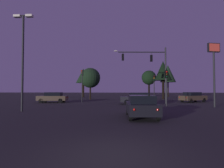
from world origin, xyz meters
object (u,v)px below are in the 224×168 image
object	(u,v)px
traffic_light_median	(82,79)
tree_left_far	(163,71)
store_sign_illuminated	(214,60)
tree_behind_sign	(149,78)
traffic_light_corner_left	(154,83)
car_crossing_right	(53,97)
car_crossing_left	(138,98)
tree_center_horizon	(168,74)
tree_lot_edge	(83,76)
parking_lot_lamp_post	(23,50)
traffic_signal_mast_arm	(151,65)
car_far_lane	(193,97)
car_nearside_lane	(141,106)
tree_right_cluster	(90,78)
traffic_light_corner_right	(166,81)

from	to	relation	value
traffic_light_median	tree_left_far	bearing A→B (deg)	33.18
store_sign_illuminated	tree_behind_sign	size ratio (longest dim) A/B	1.11
traffic_light_corner_left	car_crossing_right	xyz separation A→B (m)	(-15.15, -2.65, -2.15)
car_crossing_left	tree_center_horizon	distance (m)	25.90
tree_behind_sign	tree_lot_edge	xyz separation A→B (m)	(-16.23, 4.22, 0.83)
tree_behind_sign	tree_center_horizon	distance (m)	8.38
parking_lot_lamp_post	traffic_signal_mast_arm	bearing A→B (deg)	36.00
car_far_lane	parking_lot_lamp_post	distance (m)	23.66
tree_left_far	car_nearside_lane	bearing A→B (deg)	-106.02
tree_right_cluster	tree_center_horizon	bearing A→B (deg)	35.81
car_nearside_lane	car_crossing_right	size ratio (longest dim) A/B	0.99
parking_lot_lamp_post	tree_left_far	bearing A→B (deg)	50.75
parking_lot_lamp_post	car_crossing_left	bearing A→B (deg)	37.91
traffic_signal_mast_arm	tree_left_far	size ratio (longest dim) A/B	1.01
traffic_light_corner_left	tree_behind_sign	bearing A→B (deg)	85.37
car_nearside_lane	tree_lot_edge	world-z (taller)	tree_lot_edge
traffic_light_corner_right	car_nearside_lane	xyz separation A→B (m)	(-3.71, -8.25, -2.12)
tree_right_cluster	tree_lot_edge	distance (m)	12.05
car_crossing_right	tree_right_cluster	xyz separation A→B (m)	(3.95, 8.46, 3.37)
traffic_signal_mast_arm	store_sign_illuminated	xyz separation A→B (m)	(6.16, -4.16, -0.10)
car_far_lane	traffic_light_median	bearing A→B (deg)	-175.11
car_crossing_right	tree_behind_sign	size ratio (longest dim) A/B	0.69
traffic_signal_mast_arm	car_crossing_left	bearing A→B (deg)	-156.97
tree_behind_sign	car_nearside_lane	bearing A→B (deg)	-99.22
store_sign_illuminated	tree_behind_sign	world-z (taller)	store_sign_illuminated
traffic_light_median	tree_lot_edge	size ratio (longest dim) A/B	0.66
parking_lot_lamp_post	tree_right_cluster	bearing A→B (deg)	82.50
traffic_light_median	car_nearside_lane	size ratio (longest dim) A/B	1.13
car_nearside_lane	tree_behind_sign	xyz separation A→B (m)	(4.64, 28.57, 3.82)
traffic_light_corner_left	tree_left_far	size ratio (longest dim) A/B	0.55
car_far_lane	tree_behind_sign	distance (m)	14.52
store_sign_illuminated	car_far_lane	bearing A→B (deg)	85.38
car_nearside_lane	store_sign_illuminated	xyz separation A→B (m)	(8.73, 7.69, 4.35)
car_crossing_left	parking_lot_lamp_post	bearing A→B (deg)	-142.09
parking_lot_lamp_post	tree_center_horizon	xyz separation A→B (m)	(20.48, 31.81, 0.71)
traffic_light_corner_right	car_crossing_right	size ratio (longest dim) A/B	0.94
traffic_signal_mast_arm	traffic_light_corner_left	size ratio (longest dim) A/B	1.84
traffic_signal_mast_arm	car_crossing_left	distance (m)	4.89
traffic_signal_mast_arm	tree_right_cluster	distance (m)	14.05
car_nearside_lane	tree_behind_sign	world-z (taller)	tree_behind_sign
traffic_light_corner_left	parking_lot_lamp_post	xyz separation A→B (m)	(-13.68, -13.01, 2.42)
store_sign_illuminated	tree_right_cluster	xyz separation A→B (m)	(-16.33, 13.80, -0.97)
car_far_lane	tree_lot_edge	bearing A→B (deg)	140.24
tree_left_far	tree_lot_edge	xyz separation A→B (m)	(-18.23, 9.65, -0.14)
car_crossing_left	car_crossing_right	xyz separation A→B (m)	(-12.24, 1.97, -0.00)
traffic_light_median	store_sign_illuminated	world-z (taller)	store_sign_illuminated
car_crossing_left	tree_behind_sign	xyz separation A→B (m)	(3.95, 17.51, 3.81)
tree_left_far	traffic_light_median	bearing A→B (deg)	-146.82
parking_lot_lamp_post	tree_left_far	distance (m)	26.44
traffic_light_corner_right	tree_lot_edge	world-z (taller)	tree_lot_edge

